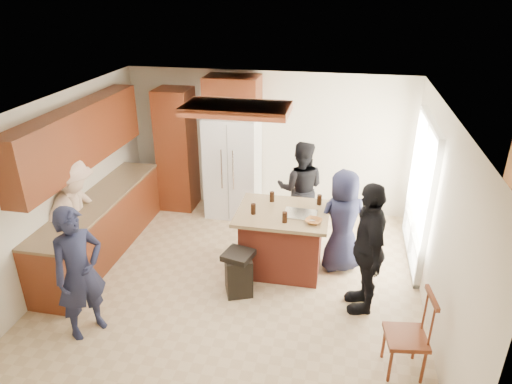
% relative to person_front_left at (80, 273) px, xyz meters
% --- Properties ---
extents(person_front_left, '(0.70, 0.74, 1.65)m').
position_rel_person_front_left_xyz_m(person_front_left, '(0.00, 0.00, 0.00)').
color(person_front_left, '#1C1F38').
rests_on(person_front_left, ground).
extents(person_behind_left, '(0.80, 0.51, 1.60)m').
position_rel_person_front_left_xyz_m(person_behind_left, '(2.23, 2.86, -0.02)').
color(person_behind_left, black).
rests_on(person_behind_left, ground).
extents(person_behind_right, '(0.88, 0.74, 1.53)m').
position_rel_person_front_left_xyz_m(person_behind_right, '(2.92, 1.94, -0.06)').
color(person_behind_right, '#191B32').
rests_on(person_behind_right, ground).
extents(person_side_right, '(0.67, 1.09, 1.75)m').
position_rel_person_front_left_xyz_m(person_side_right, '(3.24, 1.10, 0.05)').
color(person_side_right, black).
rests_on(person_side_right, ground).
extents(person_counter, '(0.79, 1.20, 1.71)m').
position_rel_person_front_left_xyz_m(person_counter, '(-0.77, 1.22, 0.03)').
color(person_counter, tan).
rests_on(person_counter, ground).
extents(left_cabinetry, '(0.64, 3.00, 2.30)m').
position_rel_person_front_left_xyz_m(left_cabinetry, '(-0.72, 1.65, 0.13)').
color(left_cabinetry, maroon).
rests_on(left_cabinetry, ground).
extents(back_wall_units, '(1.80, 0.60, 2.45)m').
position_rel_person_front_left_xyz_m(back_wall_units, '(0.20, 3.45, 0.55)').
color(back_wall_units, maroon).
rests_on(back_wall_units, ground).
extents(refrigerator, '(0.90, 0.76, 1.80)m').
position_rel_person_front_left_xyz_m(refrigerator, '(0.98, 3.37, 0.07)').
color(refrigerator, white).
rests_on(refrigerator, ground).
extents(kitchen_island, '(1.28, 1.03, 0.93)m').
position_rel_person_front_left_xyz_m(kitchen_island, '(2.09, 1.76, -0.35)').
color(kitchen_island, maroon).
rests_on(kitchen_island, ground).
extents(island_items, '(1.01, 0.74, 0.15)m').
position_rel_person_front_left_xyz_m(island_items, '(2.31, 1.68, 0.14)').
color(island_items, silver).
rests_on(island_items, kitchen_island).
extents(trash_bin, '(0.44, 0.44, 0.63)m').
position_rel_person_front_left_xyz_m(trash_bin, '(1.61, 1.07, -0.51)').
color(trash_bin, black).
rests_on(trash_bin, ground).
extents(spindle_chair, '(0.47, 0.47, 0.99)m').
position_rel_person_front_left_xyz_m(spindle_chair, '(3.67, 0.08, -0.37)').
color(spindle_chair, maroon).
rests_on(spindle_chair, ground).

